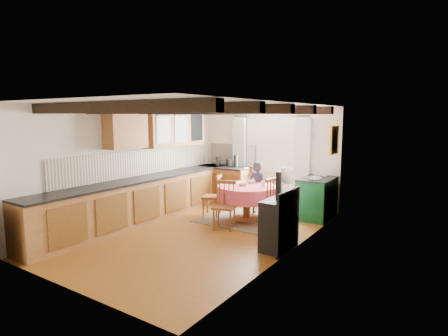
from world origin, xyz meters
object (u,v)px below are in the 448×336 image
Objects in this scene: chair_near at (224,205)px; cup at (264,183)px; chair_left at (212,195)px; child_right at (285,196)px; dining_table at (247,203)px; cast_iron_stove at (278,211)px; chair_right at (279,203)px; child_far at (258,188)px; aga_range at (317,198)px.

chair_near is 8.53× the size of cup.
child_right reaches higher than chair_left.
dining_table is 0.95× the size of cast_iron_stove.
chair_left is 0.93× the size of chair_right.
chair_left is 1.63m from chair_right.
child_right is at bearing -5.65° from cup.
chair_left is at bearing 152.19° from cast_iron_stove.
chair_near is 1.03× the size of chair_left.
cup is at bearing 125.04° from cast_iron_stove.
child_far is at bearing 72.38° from chair_near.
child_right is at bearing -113.03° from aga_range.
chair_left is 0.94× the size of aga_range.
chair_left is (-0.85, -0.08, 0.09)m from dining_table.
child_far is (-1.22, -0.42, 0.15)m from aga_range.
chair_right is (0.79, -0.10, 0.12)m from dining_table.
chair_near is at bearing -110.44° from cup.
cast_iron_stove reaches higher than child_right.
chair_right is at bearing 114.00° from cast_iron_stove.
cast_iron_stove reaches higher than child_far.
chair_near reaches higher than aga_range.
chair_right is 0.75× the size of cast_iron_stove.
cup is (-0.98, 1.40, 0.15)m from cast_iron_stove.
chair_near is at bearing 161.86° from cast_iron_stove.
chair_left is 2.29m from aga_range.
chair_left reaches higher than aga_range.
child_far is 0.97m from child_right.
dining_table is 1.26× the size of chair_right.
aga_range is 0.75× the size of cast_iron_stove.
child_right is (-0.36, -0.85, 0.15)m from aga_range.
chair_left is 0.77× the size of child_right.
chair_near is 2.15m from aga_range.
aga_range is 8.82× the size of cup.
child_far is (0.01, 1.35, 0.13)m from chair_near.
aga_range is (0.38, 1.10, -0.04)m from chair_right.
cast_iron_stove is 11.78× the size of cup.
chair_left is at bearing -174.43° from dining_table.
cup is (-0.49, 0.30, 0.31)m from chair_right.
aga_range is at bearing 92.86° from cast_iron_stove.
child_right is (0.87, 0.91, 0.13)m from chair_near.
chair_near is at bearing -125.01° from aga_range.
dining_table is 1.27× the size of aga_range.
child_far is at bearing 61.26° from chair_right.
chair_right is at bearing 166.96° from child_right.
cast_iron_stove is (1.34, -0.44, 0.18)m from chair_near.
cup reaches higher than dining_table.
chair_right is 1.09m from child_far.
child_far reaches higher than chair_left.
cast_iron_stove is 1.43m from child_right.
chair_right is 1.01× the size of aga_range.
child_far is at bearing 95.42° from dining_table.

